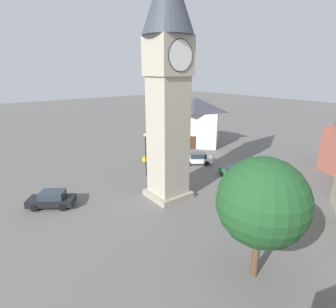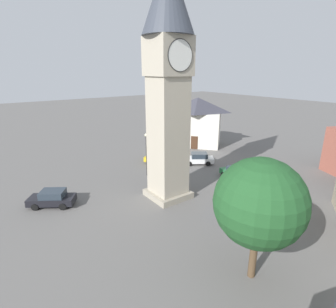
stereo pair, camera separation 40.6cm
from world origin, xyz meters
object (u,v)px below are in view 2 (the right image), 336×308
car_blue_kerb (240,208)px  car_red_corner (52,198)px  car_white_side (155,155)px  car_black_far (236,174)px  lamp_post (146,148)px  car_silver_kerb (198,159)px  pedestrian (161,167)px  tree (259,203)px  clock_tower (168,67)px  building_corner_back (197,121)px

car_blue_kerb → car_red_corner: bearing=137.7°
car_blue_kerb → car_white_side: same height
car_white_side → car_black_far: bearing=-72.8°
car_black_far → lamp_post: bearing=136.2°
car_silver_kerb → car_white_side: 6.08m
pedestrian → tree: (-4.83, -16.66, 3.97)m
car_silver_kerb → pedestrian: 6.35m
car_blue_kerb → pedestrian: pedestrian is taller
car_red_corner → pedestrian: (12.39, 0.24, 0.25)m
clock_tower → car_black_far: (8.71, -1.31, -11.53)m
car_white_side → lamp_post: size_ratio=0.85×
car_white_side → tree: bearing=-108.9°
pedestrian → building_corner_back: (12.62, 7.53, 3.02)m
building_corner_back → tree: bearing=-125.8°
car_black_far → building_corner_back: bearing=64.9°
clock_tower → car_silver_kerb: 15.52m
lamp_post → pedestrian: bearing=-32.4°
car_red_corner → pedestrian: bearing=1.1°
car_white_side → tree: tree is taller
car_blue_kerb → pedestrian: 11.71m
car_blue_kerb → lamp_post: (-1.60, 12.58, 2.67)m
clock_tower → car_black_far: size_ratio=4.79×
clock_tower → building_corner_back: (15.22, 12.55, -8.27)m
car_red_corner → tree: tree is taller
car_black_far → building_corner_back: (6.50, 13.86, 3.26)m
car_black_far → car_white_side: bearing=107.2°
car_red_corner → clock_tower: bearing=-26.0°
car_blue_kerb → car_black_far: same height
car_red_corner → pedestrian: pedestrian is taller
car_silver_kerb → car_black_far: bearing=-91.9°
car_silver_kerb → car_white_side: bearing=128.1°
clock_tower → tree: size_ratio=2.78×
clock_tower → pedestrian: clock_tower is taller
car_blue_kerb → car_black_far: 7.98m
car_black_far → tree: (-10.95, -10.33, 4.22)m
car_white_side → building_corner_back: size_ratio=0.46×
car_red_corner → car_white_side: bearing=19.4°
clock_tower → car_red_corner: clock_tower is taller
clock_tower → lamp_post: bearing=78.4°
tree → lamp_post: bearing=78.9°
clock_tower → tree: clock_tower is taller
car_blue_kerb → building_corner_back: 23.12m
car_blue_kerb → lamp_post: lamp_post is taller
clock_tower → car_silver_kerb: (8.94, 5.28, -11.53)m
car_silver_kerb → car_black_far: (-0.22, -6.59, 0.00)m
car_white_side → car_black_far: 11.91m
pedestrian → car_blue_kerb: bearing=-88.9°
clock_tower → car_blue_kerb: 13.63m
car_silver_kerb → car_red_corner: (-18.73, -0.50, 0.00)m
car_red_corner → tree: (7.56, -16.42, 4.22)m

